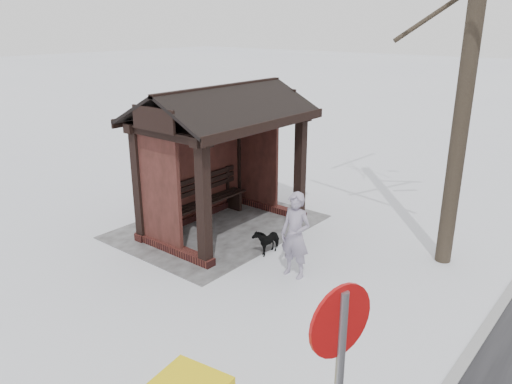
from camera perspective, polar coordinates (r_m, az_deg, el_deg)
The scene contains 7 objects.
ground at distance 10.89m, azimuth -3.55°, elevation -4.24°, with size 120.00×120.00×0.00m, color silver.
kerb at distance 8.57m, azimuth 25.41°, elevation -12.99°, with size 120.00×0.15×0.06m, color gray.
trampled_patch at distance 11.02m, azimuth -4.31°, elevation -3.94°, with size 4.20×3.20×0.02m, color gray.
bus_shelter at distance 10.34m, azimuth -4.44°, elevation 7.08°, with size 3.60×2.40×3.09m.
pedestrian at distance 8.68m, azimuth 4.53°, elevation -4.95°, with size 0.56×0.37×1.55m, color gray.
dog at distance 9.71m, azimuth 1.24°, elevation -5.51°, with size 0.28×0.62×0.52m, color black.
road_sign at distance 4.18m, azimuth 9.39°, elevation -18.66°, with size 0.61×0.19×2.43m.
Camera 1 is at (7.31, 6.85, 4.28)m, focal length 35.00 mm.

